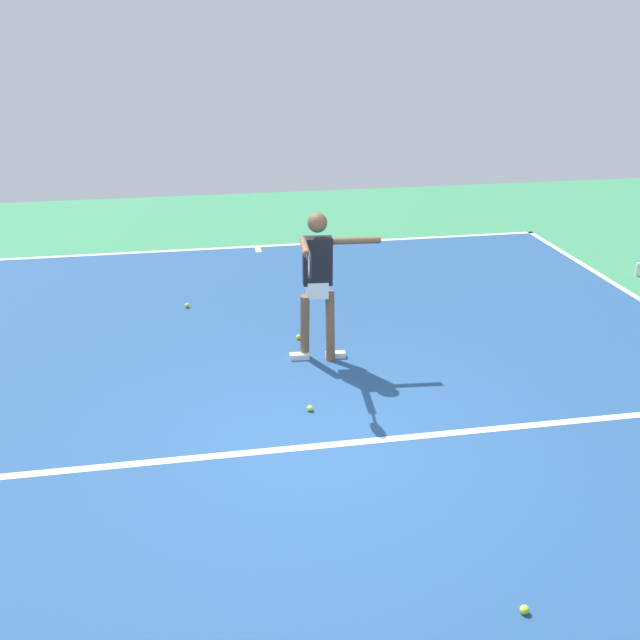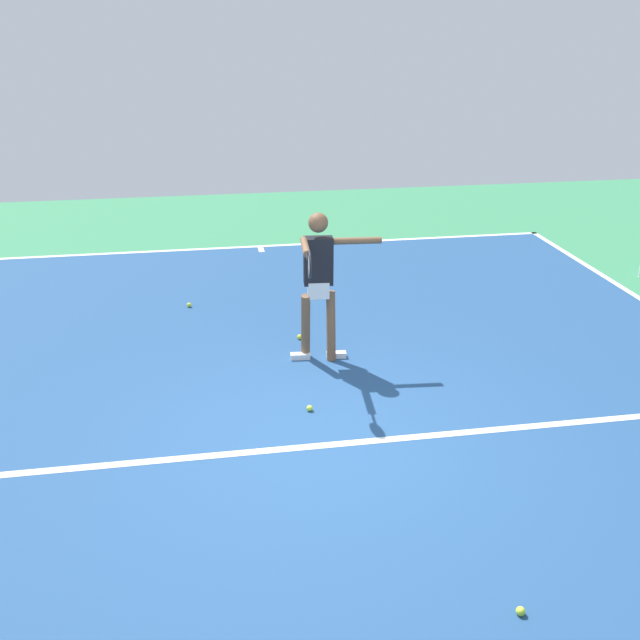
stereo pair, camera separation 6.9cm
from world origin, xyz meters
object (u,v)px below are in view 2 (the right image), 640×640
object	(u,v)px
tennis_ball_near_service_line	(300,337)
tennis_ball_near_player	(521,611)
tennis_ball_centre_court	(189,305)
tennis_player	(319,277)
tennis_ball_far_corner	(310,408)

from	to	relation	value
tennis_ball_near_service_line	tennis_ball_near_player	size ratio (longest dim) A/B	1.00
tennis_ball_near_service_line	tennis_ball_centre_court	xyz separation A→B (m)	(1.41, -1.39, 0.00)
tennis_player	tennis_ball_near_player	world-z (taller)	tennis_player
tennis_ball_far_corner	tennis_ball_near_player	xyz separation A→B (m)	(-1.01, 3.06, 0.00)
tennis_ball_centre_court	tennis_ball_near_player	distance (m)	6.72
tennis_player	tennis_ball_far_corner	world-z (taller)	tennis_player
tennis_ball_near_player	tennis_ball_centre_court	bearing A→B (deg)	-70.25
tennis_player	tennis_ball_near_player	bearing A→B (deg)	103.86
tennis_ball_near_service_line	tennis_ball_near_player	xyz separation A→B (m)	(-0.86, 4.93, 0.00)
tennis_player	tennis_ball_far_corner	distance (m)	1.64
tennis_ball_far_corner	tennis_ball_centre_court	bearing A→B (deg)	-68.92
tennis_ball_far_corner	tennis_ball_centre_court	xyz separation A→B (m)	(1.26, -3.26, 0.00)
tennis_ball_near_service_line	tennis_ball_near_player	world-z (taller)	same
tennis_ball_near_service_line	tennis_ball_far_corner	xyz separation A→B (m)	(0.16, 1.87, 0.00)
tennis_ball_far_corner	tennis_ball_centre_court	size ratio (longest dim) A/B	1.00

